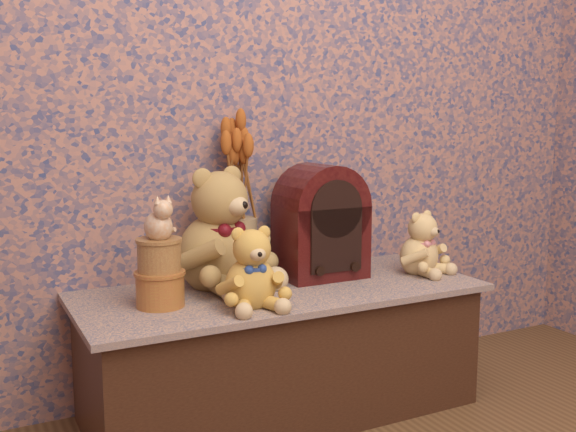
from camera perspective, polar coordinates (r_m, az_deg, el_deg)
name	(u,v)px	position (r m, az deg, el deg)	size (l,w,h in m)	color
display_shelf	(281,350)	(2.19, -0.61, -11.48)	(1.29, 0.55, 0.42)	navy
teddy_large	(216,223)	(2.12, -6.22, -0.61)	(0.33, 0.39, 0.42)	olive
teddy_medium	(251,264)	(1.90, -3.24, -4.12)	(0.20, 0.24, 0.25)	gold
teddy_small	(420,240)	(2.35, 11.26, -2.04)	(0.19, 0.22, 0.23)	tan
cathedral_radio	(321,221)	(2.24, 2.82, -0.42)	(0.28, 0.20, 0.39)	#34090B
ceramic_vase	(239,248)	(2.24, -4.25, -2.80)	(0.12, 0.12, 0.21)	tan
dried_stalks	(238,155)	(2.19, -4.34, 5.28)	(0.22, 0.22, 0.42)	#AC511B
biscuit_tin_lower	(160,289)	(1.95, -10.94, -6.22)	(0.14, 0.14, 0.10)	gold
biscuit_tin_upper	(159,256)	(1.93, -11.03, -3.40)	(0.12, 0.12, 0.10)	tan
cat_figurine	(158,217)	(1.91, -11.13, -0.06)	(0.10, 0.11, 0.13)	silver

